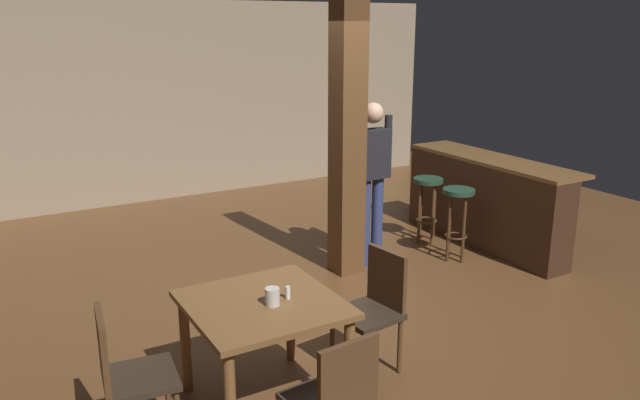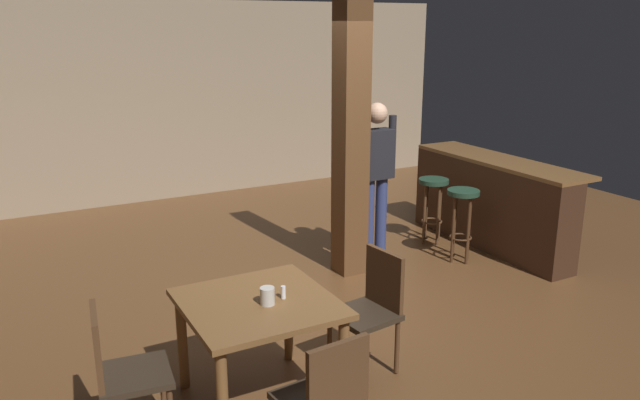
{
  "view_description": "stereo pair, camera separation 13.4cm",
  "coord_description": "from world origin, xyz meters",
  "px_view_note": "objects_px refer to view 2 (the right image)",
  "views": [
    {
      "loc": [
        -2.93,
        -4.31,
        2.48
      ],
      "look_at": [
        -0.5,
        -0.1,
        1.1
      ],
      "focal_mm": 35.0,
      "sensor_mm": 36.0,
      "label": 1
    },
    {
      "loc": [
        -2.81,
        -4.37,
        2.48
      ],
      "look_at": [
        -0.5,
        -0.1,
        1.1
      ],
      "focal_mm": 35.0,
      "sensor_mm": 36.0,
      "label": 2
    }
  ],
  "objects_px": {
    "chair_west": "(121,369)",
    "standing_person": "(376,173)",
    "chair_east": "(372,305)",
    "salt_shaker": "(283,292)",
    "dining_table": "(259,318)",
    "napkin_cup": "(267,296)",
    "bar_counter": "(490,203)",
    "chair_south": "(326,399)",
    "bar_stool_mid": "(433,195)",
    "bar_stool_near": "(462,209)"
  },
  "relations": [
    {
      "from": "chair_west",
      "to": "standing_person",
      "type": "xyz_separation_m",
      "value": [
        2.94,
        1.76,
        0.5
      ]
    },
    {
      "from": "chair_east",
      "to": "salt_shaker",
      "type": "xyz_separation_m",
      "value": [
        -0.72,
        -0.04,
        0.27
      ]
    },
    {
      "from": "dining_table",
      "to": "chair_east",
      "type": "bearing_deg",
      "value": -0.19
    },
    {
      "from": "dining_table",
      "to": "napkin_cup",
      "type": "height_order",
      "value": "napkin_cup"
    },
    {
      "from": "napkin_cup",
      "to": "bar_counter",
      "type": "height_order",
      "value": "bar_counter"
    },
    {
      "from": "chair_west",
      "to": "chair_east",
      "type": "distance_m",
      "value": 1.79
    },
    {
      "from": "chair_west",
      "to": "chair_east",
      "type": "height_order",
      "value": "same"
    },
    {
      "from": "chair_east",
      "to": "chair_south",
      "type": "bearing_deg",
      "value": -134.8
    },
    {
      "from": "chair_west",
      "to": "bar_stool_mid",
      "type": "xyz_separation_m",
      "value": [
        3.92,
        2.02,
        0.06
      ]
    },
    {
      "from": "standing_person",
      "to": "bar_stool_near",
      "type": "relative_size",
      "value": 2.17
    },
    {
      "from": "dining_table",
      "to": "chair_south",
      "type": "relative_size",
      "value": 1.08
    },
    {
      "from": "chair_east",
      "to": "salt_shaker",
      "type": "height_order",
      "value": "chair_east"
    },
    {
      "from": "chair_west",
      "to": "bar_stool_near",
      "type": "relative_size",
      "value": 1.12
    },
    {
      "from": "dining_table",
      "to": "napkin_cup",
      "type": "relative_size",
      "value": 8.29
    },
    {
      "from": "chair_west",
      "to": "salt_shaker",
      "type": "relative_size",
      "value": 10.21
    },
    {
      "from": "bar_stool_mid",
      "to": "napkin_cup",
      "type": "bearing_deg",
      "value": -145.25
    },
    {
      "from": "napkin_cup",
      "to": "bar_counter",
      "type": "distance_m",
      "value": 3.87
    },
    {
      "from": "chair_south",
      "to": "dining_table",
      "type": "bearing_deg",
      "value": 91.51
    },
    {
      "from": "chair_west",
      "to": "salt_shaker",
      "type": "height_order",
      "value": "chair_west"
    },
    {
      "from": "napkin_cup",
      "to": "chair_west",
      "type": "bearing_deg",
      "value": 177.26
    },
    {
      "from": "dining_table",
      "to": "bar_stool_mid",
      "type": "height_order",
      "value": "bar_stool_mid"
    },
    {
      "from": "bar_stool_near",
      "to": "dining_table",
      "type": "bearing_deg",
      "value": -154.76
    },
    {
      "from": "bar_counter",
      "to": "chair_west",
      "type": "bearing_deg",
      "value": -159.81
    },
    {
      "from": "dining_table",
      "to": "salt_shaker",
      "type": "height_order",
      "value": "salt_shaker"
    },
    {
      "from": "chair_west",
      "to": "chair_south",
      "type": "bearing_deg",
      "value": -42.3
    },
    {
      "from": "chair_west",
      "to": "bar_stool_near",
      "type": "xyz_separation_m",
      "value": [
        3.82,
        1.4,
        0.08
      ]
    },
    {
      "from": "chair_west",
      "to": "bar_stool_mid",
      "type": "height_order",
      "value": "chair_west"
    },
    {
      "from": "dining_table",
      "to": "bar_stool_near",
      "type": "xyz_separation_m",
      "value": [
        2.92,
        1.37,
        -0.03
      ]
    },
    {
      "from": "salt_shaker",
      "to": "standing_person",
      "type": "xyz_separation_m",
      "value": [
        1.88,
        1.77,
        0.22
      ]
    },
    {
      "from": "salt_shaker",
      "to": "bar_stool_mid",
      "type": "distance_m",
      "value": 3.51
    },
    {
      "from": "chair_south",
      "to": "standing_person",
      "type": "bearing_deg",
      "value": 52.17
    },
    {
      "from": "chair_south",
      "to": "chair_east",
      "type": "height_order",
      "value": "same"
    },
    {
      "from": "chair_east",
      "to": "chair_west",
      "type": "bearing_deg",
      "value": -179.13
    },
    {
      "from": "chair_west",
      "to": "standing_person",
      "type": "relative_size",
      "value": 0.52
    },
    {
      "from": "chair_west",
      "to": "standing_person",
      "type": "bearing_deg",
      "value": 30.85
    },
    {
      "from": "standing_person",
      "to": "salt_shaker",
      "type": "bearing_deg",
      "value": -136.73
    },
    {
      "from": "chair_east",
      "to": "standing_person",
      "type": "bearing_deg",
      "value": 56.27
    },
    {
      "from": "chair_south",
      "to": "bar_stool_near",
      "type": "distance_m",
      "value": 3.66
    },
    {
      "from": "salt_shaker",
      "to": "bar_stool_near",
      "type": "bearing_deg",
      "value": 27.22
    },
    {
      "from": "napkin_cup",
      "to": "bar_stool_near",
      "type": "xyz_separation_m",
      "value": [
        2.88,
        1.45,
        -0.2
      ]
    },
    {
      "from": "chair_east",
      "to": "standing_person",
      "type": "xyz_separation_m",
      "value": [
        1.15,
        1.73,
        0.5
      ]
    },
    {
      "from": "chair_west",
      "to": "dining_table",
      "type": "bearing_deg",
      "value": 1.91
    },
    {
      "from": "standing_person",
      "to": "bar_stool_mid",
      "type": "xyz_separation_m",
      "value": [
        0.98,
        0.27,
        -0.43
      ]
    },
    {
      "from": "chair_south",
      "to": "bar_counter",
      "type": "distance_m",
      "value": 4.28
    },
    {
      "from": "chair_south",
      "to": "bar_counter",
      "type": "height_order",
      "value": "bar_counter"
    },
    {
      "from": "chair_south",
      "to": "napkin_cup",
      "type": "relative_size",
      "value": 7.71
    },
    {
      "from": "chair_east",
      "to": "bar_stool_near",
      "type": "bearing_deg",
      "value": 34.14
    },
    {
      "from": "chair_west",
      "to": "salt_shaker",
      "type": "bearing_deg",
      "value": -0.67
    },
    {
      "from": "bar_stool_mid",
      "to": "chair_west",
      "type": "bearing_deg",
      "value": -152.66
    },
    {
      "from": "napkin_cup",
      "to": "standing_person",
      "type": "height_order",
      "value": "standing_person"
    }
  ]
}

